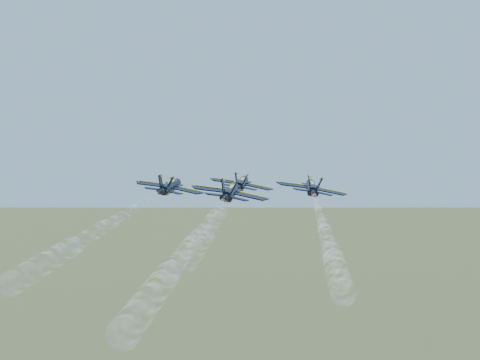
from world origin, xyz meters
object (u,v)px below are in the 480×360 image
at_px(jet_right, 311,187).
at_px(jet_slot, 231,192).
at_px(jet_lead, 242,183).
at_px(jet_left, 171,186).

distance_m(jet_right, jet_slot, 15.36).
height_order(jet_lead, jet_right, same).
relative_size(jet_left, jet_right, 1.00).
distance_m(jet_lead, jet_right, 15.41).
xyz_separation_m(jet_right, jet_slot, (-8.71, -12.66, 0.00)).
height_order(jet_right, jet_slot, same).
bearing_deg(jet_right, jet_lead, 140.40).
bearing_deg(jet_lead, jet_slot, -90.63).
relative_size(jet_lead, jet_slot, 1.00).
bearing_deg(jet_left, jet_right, -1.67).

